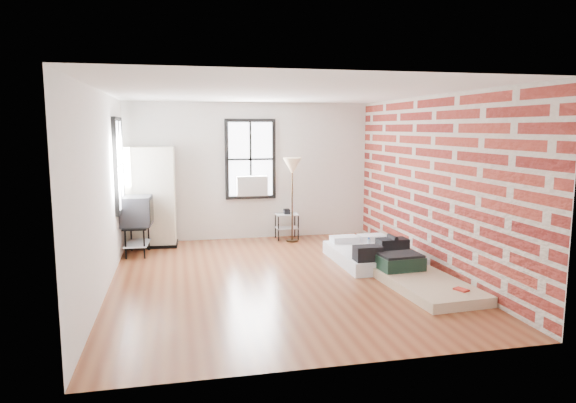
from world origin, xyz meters
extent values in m
plane|color=brown|center=(0.00, 0.00, 0.00)|extent=(6.00, 6.00, 0.00)
cube|color=silver|center=(0.00, 3.00, 1.40)|extent=(5.00, 0.01, 2.80)
cube|color=silver|center=(0.00, -3.00, 1.40)|extent=(5.00, 0.01, 2.80)
cube|color=silver|center=(-2.50, 0.00, 1.40)|extent=(0.01, 6.00, 2.80)
cube|color=maroon|center=(2.50, 0.00, 1.40)|extent=(0.02, 6.00, 2.80)
cube|color=white|center=(0.00, 0.00, 2.80)|extent=(5.00, 6.00, 0.01)
cube|color=white|center=(0.00, 2.95, 1.65)|extent=(0.90, 0.02, 1.50)
cube|color=black|center=(-0.48, 2.97, 1.65)|extent=(0.07, 0.08, 1.64)
cube|color=black|center=(0.48, 2.97, 1.65)|extent=(0.07, 0.08, 1.64)
cube|color=black|center=(0.00, 2.97, 2.44)|extent=(0.90, 0.08, 0.07)
cube|color=black|center=(0.00, 2.97, 0.86)|extent=(0.90, 0.08, 0.07)
cube|color=black|center=(0.00, 2.94, 1.65)|extent=(0.04, 0.02, 1.50)
cube|color=black|center=(0.00, 2.94, 1.65)|extent=(0.90, 0.02, 0.04)
cube|color=beige|center=(0.00, 2.83, 1.12)|extent=(0.62, 0.30, 0.40)
cube|color=white|center=(-2.45, 1.80, 1.65)|extent=(0.02, 0.90, 1.50)
cube|color=black|center=(-2.47, 1.32, 1.65)|extent=(0.08, 0.07, 1.64)
cube|color=black|center=(-2.47, 2.29, 1.65)|extent=(0.08, 0.07, 1.64)
cube|color=black|center=(-2.47, 1.80, 2.44)|extent=(0.08, 0.90, 0.07)
cube|color=black|center=(-2.47, 1.80, 0.86)|extent=(0.08, 0.90, 0.07)
cube|color=black|center=(-2.44, 1.80, 1.65)|extent=(0.02, 0.04, 1.50)
cube|color=black|center=(-2.44, 1.80, 1.65)|extent=(0.02, 0.90, 0.04)
cube|color=white|center=(1.75, 0.59, 0.11)|extent=(1.28, 1.72, 0.22)
cube|color=white|center=(1.47, 1.25, 0.28)|extent=(0.50, 0.32, 0.11)
cube|color=white|center=(2.01, 1.26, 0.28)|extent=(0.50, 0.32, 0.11)
cube|color=black|center=(1.94, 0.19, 0.36)|extent=(0.50, 0.29, 0.27)
cylinder|color=black|center=(1.94, 0.19, 0.51)|extent=(0.08, 0.31, 0.07)
cube|color=black|center=(1.40, -0.09, 0.34)|extent=(0.43, 0.27, 0.23)
cylinder|color=silver|center=(1.66, 0.54, 0.32)|extent=(0.06, 0.06, 0.20)
cylinder|color=blue|center=(1.66, 0.54, 0.43)|extent=(0.03, 0.03, 0.03)
cube|color=#C5B28E|center=(1.95, -1.03, 0.07)|extent=(1.05, 1.83, 0.14)
cube|color=#142E21|center=(1.81, -0.39, 0.24)|extent=(0.68, 0.51, 0.21)
cube|color=black|center=(1.81, -0.39, 0.36)|extent=(0.64, 0.47, 0.04)
cube|color=#AF271C|center=(2.17, -1.53, 0.15)|extent=(0.18, 0.22, 0.02)
cube|color=black|center=(-2.00, 2.65, 0.03)|extent=(1.00, 0.61, 0.06)
cube|color=beige|center=(-2.00, 2.65, 0.99)|extent=(0.96, 0.57, 1.87)
cylinder|color=black|center=(0.50, 2.56, 0.26)|extent=(0.02, 0.02, 0.52)
cylinder|color=black|center=(0.92, 2.56, 0.26)|extent=(0.02, 0.02, 0.52)
cylinder|color=black|center=(0.50, 2.88, 0.26)|extent=(0.02, 0.02, 0.52)
cylinder|color=black|center=(0.92, 2.88, 0.26)|extent=(0.02, 0.02, 0.52)
cube|color=silver|center=(0.71, 2.72, 0.52)|extent=(0.47, 0.38, 0.02)
cube|color=silver|center=(0.71, 2.72, 0.24)|extent=(0.45, 0.36, 0.02)
cube|color=black|center=(0.71, 2.72, 0.58)|extent=(0.11, 0.17, 0.09)
cylinder|color=#322110|center=(0.77, 2.47, 0.01)|extent=(0.24, 0.24, 0.03)
cylinder|color=#322110|center=(0.77, 2.47, 0.76)|extent=(0.03, 0.03, 1.46)
cone|color=#D0B085|center=(0.77, 2.47, 1.53)|extent=(0.36, 0.36, 0.32)
cylinder|color=black|center=(-2.40, 1.70, 0.26)|extent=(0.03, 0.03, 0.53)
cylinder|color=black|center=(-2.09, 1.67, 0.26)|extent=(0.03, 0.03, 0.53)
cylinder|color=black|center=(-2.35, 2.33, 0.26)|extent=(0.03, 0.03, 0.53)
cylinder|color=black|center=(-2.04, 2.31, 0.26)|extent=(0.03, 0.03, 0.53)
cube|color=black|center=(-2.22, 2.00, 0.53)|extent=(0.48, 0.79, 0.03)
cube|color=silver|center=(-2.22, 2.00, 0.21)|extent=(0.45, 0.77, 0.02)
cube|color=black|center=(-2.22, 2.00, 0.81)|extent=(0.57, 0.65, 0.53)
cube|color=black|center=(-1.96, 1.98, 0.81)|extent=(0.06, 0.51, 0.42)
camera|label=1|loc=(-1.49, -7.48, 2.29)|focal=32.00mm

